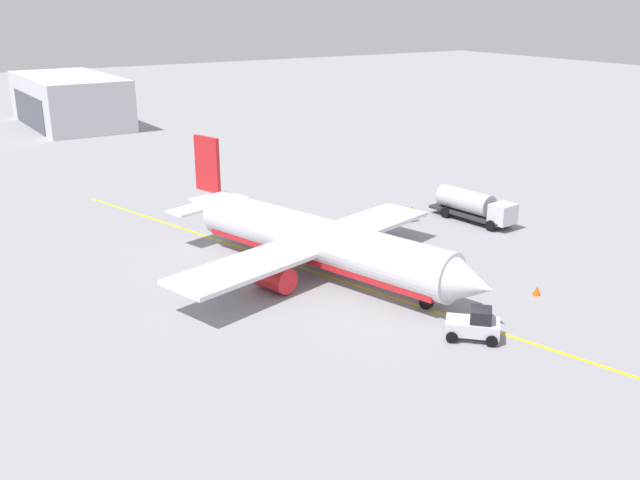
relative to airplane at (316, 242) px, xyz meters
The scene contains 8 objects.
ground_plane 2.80m from the airplane, 16.20° to the left, with size 400.00×400.00×0.00m, color #939399.
airplane is the anchor object (origin of this frame).
fuel_tanker 21.88m from the airplane, 100.27° to the left, with size 9.91×3.75×3.15m.
pushback_tug 16.44m from the airplane, ahead, with size 4.02×4.04×2.20m.
refueling_worker 17.57m from the airplane, 113.90° to the left, with size 0.48×0.60×1.71m.
safety_cone_nose 18.06m from the airplane, 42.40° to the left, with size 0.67×0.67×0.75m, color #F2590F.
distant_hangar 87.73m from the airplane, behind, with size 30.68×15.24×8.81m.
taxi_line_marking 2.79m from the airplane, 16.20° to the left, with size 71.10×0.30×0.01m, color yellow.
Camera 1 is at (47.25, -29.43, 21.86)m, focal length 39.97 mm.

